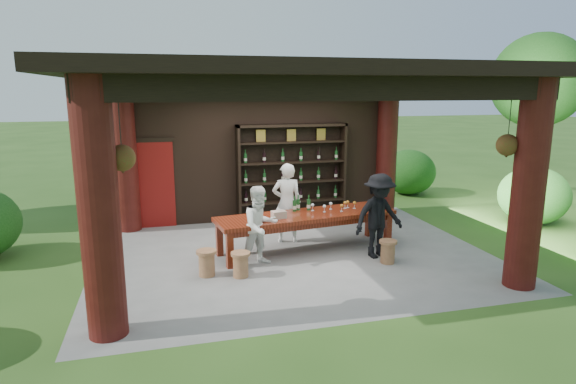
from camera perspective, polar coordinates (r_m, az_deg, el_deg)
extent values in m
plane|color=#2D5119|center=(9.41, 0.62, -7.36)|extent=(90.00, 90.00, 0.00)
cube|color=slate|center=(9.42, 0.62, -7.65)|extent=(7.40, 5.90, 0.10)
cube|color=black|center=(11.64, -2.95, 4.74)|extent=(7.00, 0.18, 3.30)
cube|color=maroon|center=(11.41, -15.70, 0.85)|extent=(0.95, 0.06, 2.00)
cylinder|color=#380C0A|center=(6.38, -21.49, -2.17)|extent=(0.50, 0.50, 3.30)
cylinder|color=#380C0A|center=(8.39, 26.63, 0.63)|extent=(0.50, 0.50, 3.30)
cylinder|color=#380C0A|center=(11.23, -18.70, 3.86)|extent=(0.50, 0.50, 3.30)
cylinder|color=#380C0A|center=(12.48, 11.60, 5.00)|extent=(0.50, 0.50, 3.30)
cube|color=black|center=(6.59, 6.34, 12.20)|extent=(6.70, 0.35, 0.35)
cube|color=black|center=(8.59, -20.47, 11.47)|extent=(0.30, 5.20, 0.30)
cube|color=black|center=(10.17, 18.42, 11.58)|extent=(0.30, 5.20, 0.30)
cube|color=black|center=(8.88, 0.68, 13.82)|extent=(7.50, 6.00, 0.20)
cylinder|color=black|center=(6.39, -19.28, 6.90)|extent=(0.01, 0.01, 0.75)
cone|color=black|center=(6.44, -19.00, 2.88)|extent=(0.32, 0.32, 0.18)
sphere|color=#1E5919|center=(6.43, -19.07, 3.84)|extent=(0.34, 0.34, 0.34)
cylinder|color=black|center=(8.23, 24.76, 7.47)|extent=(0.01, 0.01, 0.75)
cone|color=black|center=(8.27, 24.49, 4.33)|extent=(0.32, 0.32, 0.18)
sphere|color=#1E5919|center=(8.26, 24.55, 5.09)|extent=(0.34, 0.34, 0.34)
cube|color=#521A0B|center=(9.42, 2.20, -2.81)|extent=(3.66, 1.40, 0.08)
cube|color=#521A0B|center=(9.45, 2.20, -3.40)|extent=(3.44, 1.23, 0.12)
cube|color=#521A0B|center=(8.66, -6.91, -6.85)|extent=(0.14, 0.14, 0.67)
cube|color=#521A0B|center=(10.03, 11.74, -4.37)|extent=(0.14, 0.14, 0.67)
cube|color=#521A0B|center=(9.32, -8.13, -5.51)|extent=(0.14, 0.14, 0.67)
cube|color=#521A0B|center=(10.60, 9.56, -3.39)|extent=(0.14, 0.14, 0.67)
cylinder|color=brown|center=(8.29, -5.63, -8.73)|extent=(0.26, 0.26, 0.38)
cylinder|color=brown|center=(8.22, -5.66, -7.31)|extent=(0.33, 0.33, 0.05)
cylinder|color=brown|center=(9.08, 11.74, -7.09)|extent=(0.26, 0.26, 0.38)
cylinder|color=brown|center=(9.01, 11.79, -5.80)|extent=(0.33, 0.33, 0.05)
cylinder|color=brown|center=(8.41, -9.60, -8.47)|extent=(0.27, 0.27, 0.40)
cylinder|color=brown|center=(8.34, -9.66, -7.01)|extent=(0.35, 0.35, 0.05)
imported|color=white|center=(9.94, -0.14, -1.31)|extent=(0.66, 0.49, 1.66)
imported|color=white|center=(8.65, -3.33, -4.05)|extent=(0.86, 0.76, 1.46)
imported|color=black|center=(9.19, 10.71, -2.80)|extent=(1.14, 0.80, 1.61)
cube|color=#BF6672|center=(9.06, -1.10, -2.70)|extent=(0.28, 0.21, 0.14)
ellipsoid|color=#194C14|center=(12.75, 27.06, -0.82)|extent=(1.60, 1.60, 1.36)
ellipsoid|color=#194C14|center=(15.06, 14.10, 1.93)|extent=(1.60, 1.60, 1.36)
cylinder|color=#3F2819|center=(16.71, 26.98, 5.50)|extent=(0.36, 0.36, 3.20)
sphere|color=#194C14|center=(16.65, 27.58, 11.65)|extent=(2.80, 2.80, 2.80)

